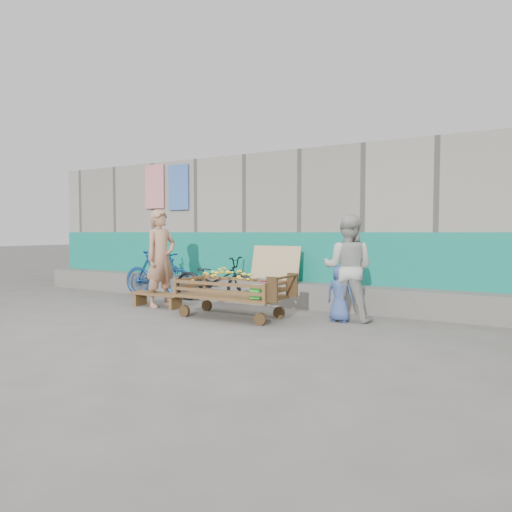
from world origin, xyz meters
The scene contains 9 objects.
ground centered at (0.00, 0.00, 0.00)m, with size 80.00×80.00×0.00m, color #575450.
building_wall centered at (0.00, 4.05, 1.47)m, with size 12.00×3.50×3.00m.
banana_cart centered at (0.19, 0.78, 0.55)m, with size 1.89×0.86×0.81m.
bench centered at (-1.54, 0.99, 0.20)m, with size 1.08×0.32×0.27m.
vendor_man centered at (-1.54, 1.09, 0.91)m, with size 0.67×0.44×1.82m, color tan.
woman centered at (1.96, 1.49, 0.84)m, with size 0.81×0.63×1.67m, color #B7B8B1.
child centered at (1.89, 1.34, 0.44)m, with size 0.43×0.28×0.89m, color #395191.
bicycle_dark centered at (-0.99, 2.05, 0.46)m, with size 0.61×1.74×0.92m, color black.
bicycle_blue centered at (-2.48, 2.05, 0.50)m, with size 0.47×1.66×1.00m, color navy.
Camera 1 is at (4.24, -5.47, 1.40)m, focal length 32.00 mm.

